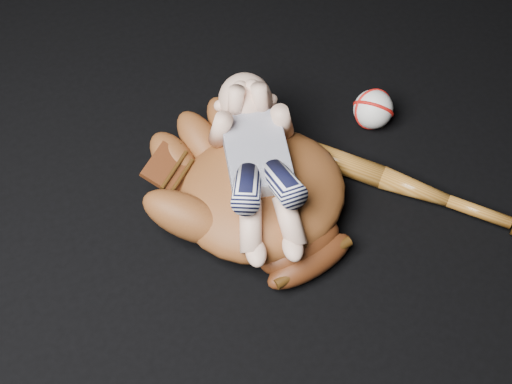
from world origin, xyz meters
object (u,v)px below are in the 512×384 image
baseball (373,109)px  baseball_glove (262,187)px  newborn_baby (260,163)px  baseball_bat (396,182)px

baseball → baseball_glove: bearing=-160.3°
baseball_glove → newborn_baby: newborn_baby is taller
newborn_baby → baseball: 0.34m
newborn_baby → baseball: (0.31, 0.10, -0.09)m
newborn_baby → baseball_bat: bearing=-1.3°
newborn_baby → baseball_glove: bearing=-71.5°
baseball_bat → baseball_glove: bearing=166.4°
baseball_glove → newborn_baby: size_ratio=1.16×
newborn_baby → baseball_bat: newborn_baby is taller
baseball_glove → baseball: 0.33m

